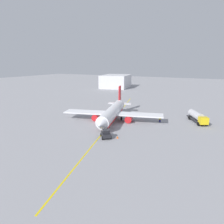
# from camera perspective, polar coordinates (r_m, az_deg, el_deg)

# --- Properties ---
(ground_plane) EXTENTS (400.00, 400.00, 0.00)m
(ground_plane) POSITION_cam_1_polar(r_m,az_deg,el_deg) (67.21, 0.00, -2.49)
(ground_plane) COLOR #939399
(airplane) EXTENTS (30.96, 31.16, 9.57)m
(airplane) POSITION_cam_1_polar(r_m,az_deg,el_deg) (67.04, 0.09, -0.23)
(airplane) COLOR white
(airplane) RESTS_ON ground
(fuel_tanker) EXTENTS (10.61, 7.53, 3.15)m
(fuel_tanker) POSITION_cam_1_polar(r_m,az_deg,el_deg) (70.99, 21.63, -1.14)
(fuel_tanker) COLOR #2D2D33
(fuel_tanker) RESTS_ON ground
(pushback_tug) EXTENTS (4.09, 3.91, 2.20)m
(pushback_tug) POSITION_cam_1_polar(r_m,az_deg,el_deg) (52.70, -1.65, -5.81)
(pushback_tug) COLOR #232328
(pushback_tug) RESTS_ON ground
(refueling_worker) EXTENTS (0.61, 0.63, 1.71)m
(refueling_worker) POSITION_cam_1_polar(r_m,az_deg,el_deg) (67.81, 12.54, -1.95)
(refueling_worker) COLOR navy
(refueling_worker) RESTS_ON ground
(safety_cone_nose) EXTENTS (0.51, 0.51, 0.57)m
(safety_cone_nose) POSITION_cam_1_polar(r_m,az_deg,el_deg) (52.64, 1.46, -6.67)
(safety_cone_nose) COLOR #F2590F
(safety_cone_nose) RESTS_ON ground
(distant_hangar) EXTENTS (27.31, 22.33, 8.91)m
(distant_hangar) POSITION_cam_1_polar(r_m,az_deg,el_deg) (155.82, 1.03, 8.14)
(distant_hangar) COLOR silver
(distant_hangar) RESTS_ON ground
(taxi_line_marking) EXTENTS (83.32, 24.48, 0.01)m
(taxi_line_marking) POSITION_cam_1_polar(r_m,az_deg,el_deg) (67.21, 0.00, -2.49)
(taxi_line_marking) COLOR yellow
(taxi_line_marking) RESTS_ON ground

